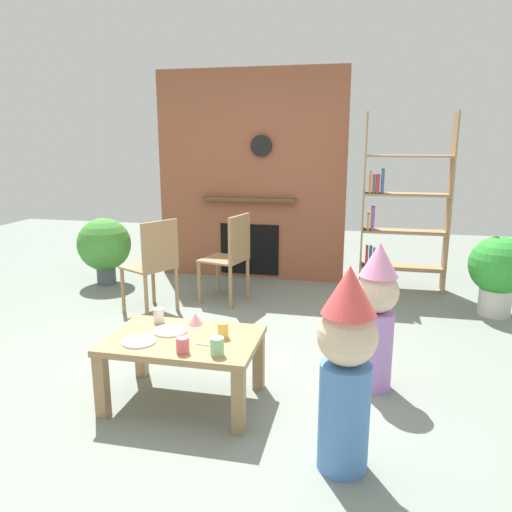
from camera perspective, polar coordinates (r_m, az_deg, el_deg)
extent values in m
plane|color=gray|center=(3.55, -3.86, -13.60)|extent=(12.00, 12.00, 0.00)
cube|color=#935138|center=(5.80, -0.57, 9.22)|extent=(2.20, 0.18, 2.40)
cube|color=black|center=(5.83, -0.77, 0.78)|extent=(0.70, 0.02, 0.60)
cube|color=brown|center=(5.69, -0.88, 6.61)|extent=(1.10, 0.10, 0.04)
cylinder|color=black|center=(5.64, 0.61, 12.67)|extent=(0.24, 0.04, 0.24)
cube|color=#9E7A51|center=(5.48, 12.37, 6.06)|extent=(0.02, 0.28, 1.90)
cube|color=#9E7A51|center=(5.55, 21.52, 5.54)|extent=(0.02, 0.28, 1.90)
cube|color=#9E7A51|center=(5.62, 16.50, -1.27)|extent=(0.86, 0.28, 0.02)
cube|color=#9E7A51|center=(5.54, 16.77, 2.74)|extent=(0.86, 0.28, 0.02)
cube|color=#9E7A51|center=(5.49, 17.05, 6.85)|extent=(0.86, 0.28, 0.02)
cube|color=#9E7A51|center=(5.46, 17.33, 11.02)|extent=(0.86, 0.28, 0.02)
cube|color=#B23333|center=(5.58, 12.73, 0.06)|extent=(0.03, 0.20, 0.21)
cube|color=#3359A5|center=(5.58, 13.15, 0.03)|extent=(0.03, 0.20, 0.21)
cube|color=#3F8C4C|center=(5.58, 13.54, -0.08)|extent=(0.02, 0.20, 0.19)
cube|color=gold|center=(5.51, 12.90, 3.96)|extent=(0.02, 0.20, 0.18)
cube|color=#8C4C99|center=(5.50, 13.40, 4.31)|extent=(0.04, 0.20, 0.25)
cube|color=#D87F3F|center=(5.46, 13.14, 8.37)|extent=(0.02, 0.20, 0.23)
cube|color=#4C4C51|center=(5.46, 13.53, 8.15)|extent=(0.02, 0.20, 0.19)
cube|color=#B23333|center=(5.46, 13.95, 8.15)|extent=(0.04, 0.20, 0.20)
cube|color=#3359A5|center=(5.46, 14.50, 8.44)|extent=(0.03, 0.20, 0.26)
cube|color=#9E7A51|center=(3.09, -8.44, -9.65)|extent=(0.92, 0.62, 0.04)
cube|color=#9E7A51|center=(3.13, -17.49, -14.15)|extent=(0.07, 0.07, 0.39)
cube|color=#9E7A51|center=(2.84, -2.03, -16.50)|extent=(0.07, 0.07, 0.39)
cube|color=#9E7A51|center=(3.55, -13.20, -10.50)|extent=(0.07, 0.07, 0.39)
cube|color=#9E7A51|center=(3.30, 0.32, -12.04)|extent=(0.07, 0.07, 0.39)
cylinder|color=#8CD18C|center=(2.80, -4.53, -10.42)|extent=(0.08, 0.08, 0.10)
cylinder|color=#F2CC4C|center=(3.03, -3.85, -8.58)|extent=(0.07, 0.07, 0.09)
cylinder|color=#E5666B|center=(2.85, -8.52, -10.19)|extent=(0.07, 0.07, 0.09)
cylinder|color=silver|center=(3.33, -11.23, -6.76)|extent=(0.07, 0.07, 0.10)
cylinder|color=white|center=(3.18, -9.90, -8.53)|extent=(0.21, 0.21, 0.01)
cylinder|color=white|center=(3.05, -13.42, -9.62)|extent=(0.20, 0.20, 0.01)
cone|color=pink|center=(3.26, -7.04, -7.26)|extent=(0.10, 0.10, 0.08)
cube|color=silver|center=(2.94, -5.54, -10.27)|extent=(0.15, 0.03, 0.01)
cylinder|color=#4C7FC6|center=(2.57, 10.15, -17.89)|extent=(0.25, 0.25, 0.56)
sphere|color=beige|center=(2.38, 10.57, -9.09)|extent=(0.29, 0.29, 0.29)
cone|color=#EA4C4C|center=(2.31, 10.80, -3.89)|extent=(0.26, 0.26, 0.23)
cylinder|color=#B27FCC|center=(3.37, 13.55, -10.57)|extent=(0.24, 0.24, 0.53)
sphere|color=beige|center=(3.23, 13.93, -4.05)|extent=(0.27, 0.27, 0.27)
cone|color=pink|center=(3.17, 14.14, -0.38)|extent=(0.25, 0.25, 0.22)
cube|color=#9E7A51|center=(4.76, -12.34, -1.25)|extent=(0.54, 0.54, 0.02)
cube|color=#9E7A51|center=(4.56, -11.07, 1.23)|extent=(0.21, 0.37, 0.45)
cylinder|color=#9E7A51|center=(5.06, -11.84, -3.00)|extent=(0.04, 0.04, 0.43)
cylinder|color=#9E7A51|center=(4.86, -15.19, -3.86)|extent=(0.04, 0.04, 0.43)
cylinder|color=#9E7A51|center=(4.79, -9.19, -3.81)|extent=(0.04, 0.04, 0.43)
cylinder|color=#9E7A51|center=(4.57, -12.62, -4.77)|extent=(0.04, 0.04, 0.43)
cube|color=#9E7A51|center=(4.96, -3.80, -0.38)|extent=(0.49, 0.49, 0.02)
cube|color=#9E7A51|center=(4.82, -1.94, 2.10)|extent=(0.13, 0.40, 0.45)
cylinder|color=#9E7A51|center=(5.25, -4.47, -2.15)|extent=(0.04, 0.04, 0.43)
cylinder|color=#9E7A51|center=(4.96, -6.61, -3.13)|extent=(0.04, 0.04, 0.43)
cylinder|color=#9E7A51|center=(5.08, -0.98, -2.64)|extent=(0.04, 0.04, 0.43)
cylinder|color=#9E7A51|center=(4.78, -2.98, -3.69)|extent=(0.04, 0.04, 0.43)
cylinder|color=beige|center=(5.16, 25.98, -4.80)|extent=(0.29, 0.29, 0.25)
sphere|color=green|center=(5.07, 26.38, -0.96)|extent=(0.54, 0.54, 0.54)
cylinder|color=#4C5660|center=(5.90, -16.98, -2.10)|extent=(0.21, 0.21, 0.21)
sphere|color=#439236|center=(5.82, -17.21, 1.32)|extent=(0.60, 0.60, 0.60)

